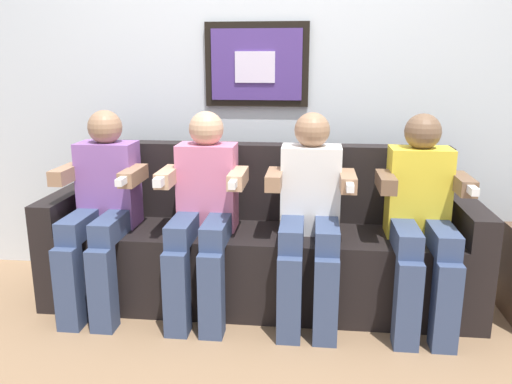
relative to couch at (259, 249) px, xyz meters
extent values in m
plane|color=#8C6B4C|center=(0.00, -0.33, -0.31)|extent=(6.29, 6.29, 0.00)
cube|color=silver|center=(0.00, 0.44, 0.99)|extent=(4.84, 0.05, 2.60)
cube|color=black|center=(-0.06, 0.40, 1.04)|extent=(0.63, 0.03, 0.50)
cube|color=#4C337F|center=(-0.06, 0.38, 1.04)|extent=(0.55, 0.02, 0.42)
cube|color=silver|center=(-0.07, 0.37, 1.02)|extent=(0.24, 0.02, 0.18)
cube|color=black|center=(0.00, -0.04, -0.09)|extent=(2.16, 0.58, 0.45)
cube|color=black|center=(0.00, 0.18, 0.36)|extent=(2.16, 0.14, 0.45)
cube|color=black|center=(-1.15, -0.04, 0.00)|extent=(0.14, 0.58, 0.62)
cube|color=black|center=(1.15, -0.04, 0.00)|extent=(0.14, 0.58, 0.62)
cube|color=#8C59A5|center=(-0.86, -0.05, 0.38)|extent=(0.32, 0.20, 0.48)
sphere|color=#9E7556|center=(-0.86, -0.05, 0.70)|extent=(0.19, 0.19, 0.19)
cube|color=#38476B|center=(-0.95, -0.25, 0.20)|extent=(0.12, 0.40, 0.12)
cube|color=#38476B|center=(-0.77, -0.25, 0.20)|extent=(0.12, 0.40, 0.12)
cube|color=#38476B|center=(-0.95, -0.45, -0.09)|extent=(0.12, 0.12, 0.45)
cube|color=#38476B|center=(-0.77, -0.45, -0.09)|extent=(0.12, 0.12, 0.45)
cube|color=#9E7556|center=(-1.05, -0.17, 0.46)|extent=(0.08, 0.28, 0.08)
cube|color=#9E7556|center=(-0.67, -0.17, 0.46)|extent=(0.08, 0.28, 0.08)
cube|color=white|center=(-0.67, -0.33, 0.47)|extent=(0.04, 0.13, 0.04)
cube|color=pink|center=(-0.29, -0.05, 0.38)|extent=(0.32, 0.20, 0.48)
sphere|color=tan|center=(-0.29, -0.05, 0.70)|extent=(0.19, 0.19, 0.19)
cube|color=#38476B|center=(-0.38, -0.25, 0.20)|extent=(0.12, 0.40, 0.12)
cube|color=#38476B|center=(-0.20, -0.25, 0.20)|extent=(0.12, 0.40, 0.12)
cube|color=#38476B|center=(-0.38, -0.45, -0.09)|extent=(0.12, 0.12, 0.45)
cube|color=#38476B|center=(-0.20, -0.45, -0.09)|extent=(0.12, 0.12, 0.45)
cube|color=tan|center=(-0.48, -0.17, 0.46)|extent=(0.08, 0.28, 0.08)
cube|color=tan|center=(-0.10, -0.17, 0.46)|extent=(0.08, 0.28, 0.08)
cube|color=white|center=(-0.10, -0.33, 0.47)|extent=(0.04, 0.13, 0.04)
cube|color=white|center=(-0.48, -0.33, 0.47)|extent=(0.04, 0.10, 0.04)
cube|color=white|center=(0.29, -0.05, 0.38)|extent=(0.32, 0.20, 0.48)
sphere|color=#9E7556|center=(0.29, -0.05, 0.70)|extent=(0.19, 0.19, 0.19)
cube|color=#38476B|center=(0.20, -0.25, 0.20)|extent=(0.12, 0.40, 0.12)
cube|color=#38476B|center=(0.38, -0.25, 0.20)|extent=(0.12, 0.40, 0.12)
cube|color=#38476B|center=(0.20, -0.45, -0.09)|extent=(0.12, 0.12, 0.45)
cube|color=#38476B|center=(0.38, -0.45, -0.09)|extent=(0.12, 0.12, 0.45)
cube|color=#9E7556|center=(0.10, -0.17, 0.46)|extent=(0.08, 0.28, 0.08)
cube|color=#9E7556|center=(0.48, -0.17, 0.46)|extent=(0.08, 0.28, 0.08)
cube|color=white|center=(0.48, -0.33, 0.47)|extent=(0.04, 0.13, 0.04)
cube|color=yellow|center=(0.86, -0.05, 0.38)|extent=(0.32, 0.20, 0.48)
sphere|color=brown|center=(0.86, -0.05, 0.70)|extent=(0.19, 0.19, 0.19)
cube|color=#38476B|center=(0.77, -0.25, 0.20)|extent=(0.12, 0.40, 0.12)
cube|color=#38476B|center=(0.95, -0.25, 0.20)|extent=(0.12, 0.40, 0.12)
cube|color=#38476B|center=(0.77, -0.45, -0.09)|extent=(0.12, 0.12, 0.45)
cube|color=#38476B|center=(0.95, -0.45, -0.09)|extent=(0.12, 0.12, 0.45)
cube|color=brown|center=(0.67, -0.17, 0.46)|extent=(0.08, 0.28, 0.08)
cube|color=brown|center=(1.05, -0.17, 0.46)|extent=(0.08, 0.28, 0.08)
cube|color=white|center=(1.05, -0.33, 0.47)|extent=(0.04, 0.13, 0.04)
camera|label=1|loc=(0.29, -2.81, 1.07)|focal=36.33mm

